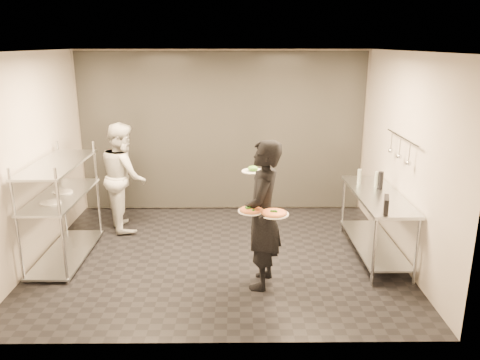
{
  "coord_description": "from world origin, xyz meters",
  "views": [
    {
      "loc": [
        0.24,
        -6.05,
        2.91
      ],
      "look_at": [
        0.29,
        0.07,
        1.1
      ],
      "focal_mm": 35.0,
      "sensor_mm": 36.0,
      "label": 1
    }
  ],
  "objects_px": {
    "chef": "(124,176)",
    "pizza_plate_far": "(274,213)",
    "pizza_plate_near": "(251,210)",
    "pos_monitor": "(386,205)",
    "bottle_clear": "(377,179)",
    "prep_counter": "(376,214)",
    "bottle_dark": "(381,180)",
    "salad_plate": "(253,170)",
    "waiter": "(263,215)",
    "pass_rack": "(62,205)",
    "bottle_green": "(359,177)"
  },
  "relations": [
    {
      "from": "salad_plate",
      "to": "bottle_dark",
      "type": "distance_m",
      "value": 1.97
    },
    {
      "from": "pizza_plate_near",
      "to": "pizza_plate_far",
      "type": "height_order",
      "value": "pizza_plate_near"
    },
    {
      "from": "chef",
      "to": "pos_monitor",
      "type": "relative_size",
      "value": 6.42
    },
    {
      "from": "prep_counter",
      "to": "bottle_dark",
      "type": "bearing_deg",
      "value": 67.66
    },
    {
      "from": "pizza_plate_near",
      "to": "salad_plate",
      "type": "bearing_deg",
      "value": 86.28
    },
    {
      "from": "prep_counter",
      "to": "waiter",
      "type": "height_order",
      "value": "waiter"
    },
    {
      "from": "waiter",
      "to": "bottle_green",
      "type": "height_order",
      "value": "waiter"
    },
    {
      "from": "waiter",
      "to": "pizza_plate_near",
      "type": "relative_size",
      "value": 5.93
    },
    {
      "from": "prep_counter",
      "to": "bottle_clear",
      "type": "distance_m",
      "value": 0.53
    },
    {
      "from": "pizza_plate_near",
      "to": "bottle_green",
      "type": "xyz_separation_m",
      "value": [
        1.62,
        1.46,
        -0.02
      ]
    },
    {
      "from": "waiter",
      "to": "bottle_dark",
      "type": "relative_size",
      "value": 7.27
    },
    {
      "from": "pass_rack",
      "to": "bottle_green",
      "type": "xyz_separation_m",
      "value": [
        4.19,
        0.47,
        0.26
      ]
    },
    {
      "from": "salad_plate",
      "to": "bottle_clear",
      "type": "bearing_deg",
      "value": 23.72
    },
    {
      "from": "waiter",
      "to": "pizza_plate_near",
      "type": "xyz_separation_m",
      "value": [
        -0.14,
        -0.18,
        0.13
      ]
    },
    {
      "from": "bottle_clear",
      "to": "pizza_plate_far",
      "type": "bearing_deg",
      "value": -138.55
    },
    {
      "from": "prep_counter",
      "to": "chef",
      "type": "distance_m",
      "value": 3.9
    },
    {
      "from": "pizza_plate_far",
      "to": "chef",
      "type": "bearing_deg",
      "value": 135.7
    },
    {
      "from": "pos_monitor",
      "to": "bottle_clear",
      "type": "relative_size",
      "value": 1.2
    },
    {
      "from": "pizza_plate_near",
      "to": "salad_plate",
      "type": "height_order",
      "value": "salad_plate"
    },
    {
      "from": "bottle_dark",
      "to": "prep_counter",
      "type": "bearing_deg",
      "value": -112.34
    },
    {
      "from": "bottle_clear",
      "to": "bottle_dark",
      "type": "height_order",
      "value": "bottle_dark"
    },
    {
      "from": "bottle_dark",
      "to": "bottle_green",
      "type": "bearing_deg",
      "value": 131.23
    },
    {
      "from": "pass_rack",
      "to": "bottle_dark",
      "type": "xyz_separation_m",
      "value": [
        4.42,
        0.21,
        0.28
      ]
    },
    {
      "from": "pizza_plate_far",
      "to": "prep_counter",
      "type": "bearing_deg",
      "value": 35.21
    },
    {
      "from": "pizza_plate_near",
      "to": "salad_plate",
      "type": "relative_size",
      "value": 1.11
    },
    {
      "from": "chef",
      "to": "pizza_plate_near",
      "type": "xyz_separation_m",
      "value": [
        1.96,
        -2.09,
        0.19
      ]
    },
    {
      "from": "prep_counter",
      "to": "bottle_green",
      "type": "bearing_deg",
      "value": 106.85
    },
    {
      "from": "bottle_green",
      "to": "bottle_clear",
      "type": "xyz_separation_m",
      "value": [
        0.21,
        -0.15,
        0.0
      ]
    },
    {
      "from": "pos_monitor",
      "to": "bottle_clear",
      "type": "distance_m",
      "value": 1.06
    },
    {
      "from": "chef",
      "to": "pizza_plate_near",
      "type": "relative_size",
      "value": 5.56
    },
    {
      "from": "chef",
      "to": "salad_plate",
      "type": "xyz_separation_m",
      "value": [
        2.0,
        -1.56,
        0.53
      ]
    },
    {
      "from": "pass_rack",
      "to": "bottle_green",
      "type": "relative_size",
      "value": 7.4
    },
    {
      "from": "chef",
      "to": "pizza_plate_far",
      "type": "bearing_deg",
      "value": -156.28
    },
    {
      "from": "salad_plate",
      "to": "bottle_clear",
      "type": "relative_size",
      "value": 1.25
    },
    {
      "from": "prep_counter",
      "to": "bottle_dark",
      "type": "distance_m",
      "value": 0.48
    },
    {
      "from": "waiter",
      "to": "bottle_dark",
      "type": "bearing_deg",
      "value": 133.61
    },
    {
      "from": "chef",
      "to": "salad_plate",
      "type": "distance_m",
      "value": 2.59
    },
    {
      "from": "bottle_dark",
      "to": "salad_plate",
      "type": "bearing_deg",
      "value": -159.66
    },
    {
      "from": "pos_monitor",
      "to": "bottle_dark",
      "type": "bearing_deg",
      "value": 94.28
    },
    {
      "from": "bottle_green",
      "to": "bottle_dark",
      "type": "bearing_deg",
      "value": -48.77
    },
    {
      "from": "pizza_plate_near",
      "to": "bottle_green",
      "type": "relative_size",
      "value": 1.43
    },
    {
      "from": "pass_rack",
      "to": "pizza_plate_near",
      "type": "distance_m",
      "value": 2.76
    },
    {
      "from": "waiter",
      "to": "pizza_plate_far",
      "type": "xyz_separation_m",
      "value": [
        0.11,
        -0.26,
        0.12
      ]
    },
    {
      "from": "waiter",
      "to": "bottle_clear",
      "type": "distance_m",
      "value": 2.04
    },
    {
      "from": "pass_rack",
      "to": "bottle_clear",
      "type": "xyz_separation_m",
      "value": [
        4.4,
        0.33,
        0.26
      ]
    },
    {
      "from": "prep_counter",
      "to": "waiter",
      "type": "distance_m",
      "value": 1.84
    },
    {
      "from": "waiter",
      "to": "pos_monitor",
      "type": "relative_size",
      "value": 6.85
    },
    {
      "from": "chef",
      "to": "bottle_clear",
      "type": "relative_size",
      "value": 7.68
    },
    {
      "from": "pos_monitor",
      "to": "waiter",
      "type": "bearing_deg",
      "value": -159.82
    },
    {
      "from": "chef",
      "to": "pass_rack",
      "type": "bearing_deg",
      "value": 129.47
    }
  ]
}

